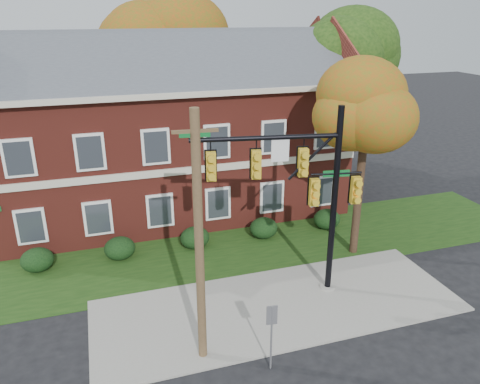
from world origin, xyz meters
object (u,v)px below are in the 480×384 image
object	(u,v)px
hedge_left	(120,248)
hedge_far_right	(327,219)
hedge_center	(195,238)
tree_right_rear	(352,55)
hedge_far_left	(37,260)
apartment_building	(171,122)
hedge_right	(264,228)
tree_far_rear	(167,39)
traffic_signal	(300,184)
tree_near_right	(373,112)
utility_pole	(199,243)
sign_post	(272,327)

from	to	relation	value
hedge_left	hedge_far_right	world-z (taller)	same
hedge_center	tree_right_rear	distance (m)	14.94
hedge_far_left	hedge_center	size ratio (longest dim) A/B	1.00
apartment_building	hedge_right	xyz separation A→B (m)	(3.50, -5.25, -4.46)
hedge_center	hedge_far_right	world-z (taller)	same
hedge_far_left	hedge_far_right	world-z (taller)	same
tree_far_rear	hedge_far_left	bearing A→B (deg)	-122.50
traffic_signal	hedge_far_right	bearing A→B (deg)	61.03
hedge_far_left	hedge_center	xyz separation A→B (m)	(7.00, 0.00, 0.00)
hedge_far_right	tree_near_right	world-z (taller)	tree_near_right
tree_near_right	tree_right_rear	xyz separation A→B (m)	(4.09, 8.95, 1.45)
hedge_center	traffic_signal	world-z (taller)	traffic_signal
hedge_far_left	hedge_right	bearing A→B (deg)	0.00
traffic_signal	hedge_center	bearing A→B (deg)	131.00
apartment_building	tree_far_rear	size ratio (longest dim) A/B	1.63
hedge_left	tree_far_rear	world-z (taller)	tree_far_rear
apartment_building	utility_pole	size ratio (longest dim) A/B	2.28
hedge_center	utility_pole	size ratio (longest dim) A/B	0.17
hedge_left	tree_near_right	distance (m)	12.68
hedge_far_right	traffic_signal	xyz separation A→B (m)	(-3.99, -4.97, 4.16)
tree_near_right	sign_post	distance (m)	10.26
apartment_building	hedge_far_right	size ratio (longest dim) A/B	13.43
apartment_building	sign_post	bearing A→B (deg)	-87.95
tree_far_rear	utility_pole	world-z (taller)	tree_far_rear
apartment_building	hedge_left	world-z (taller)	apartment_building
apartment_building	tree_near_right	size ratio (longest dim) A/B	2.19
apartment_building	hedge_left	size ratio (longest dim) A/B	13.43
hedge_far_left	traffic_signal	bearing A→B (deg)	-26.40
hedge_left	tree_far_rear	bearing A→B (deg)	69.71
hedge_center	traffic_signal	xyz separation A→B (m)	(3.01, -4.97, 4.16)
apartment_building	hedge_far_right	world-z (taller)	apartment_building
hedge_center	sign_post	world-z (taller)	sign_post
utility_pole	traffic_signal	bearing A→B (deg)	34.20
apartment_building	sign_post	xyz separation A→B (m)	(0.50, -13.95, -3.39)
hedge_center	sign_post	distance (m)	8.78
hedge_far_left	sign_post	bearing A→B (deg)	-49.24
hedge_center	tree_near_right	xyz separation A→B (m)	(7.22, -2.83, 6.14)
hedge_far_right	tree_right_rear	xyz separation A→B (m)	(4.31, 6.11, 7.60)
hedge_left	tree_right_rear	bearing A→B (deg)	22.42
hedge_far_left	tree_near_right	distance (m)	15.75
tree_right_rear	hedge_far_right	bearing A→B (deg)	-125.23
hedge_center	tree_far_rear	bearing A→B (deg)	84.15
utility_pole	hedge_center	bearing A→B (deg)	83.62
hedge_center	tree_far_rear	distance (m)	15.57
hedge_center	traffic_signal	size ratio (longest dim) A/B	0.19
tree_far_rear	hedge_left	bearing A→B (deg)	-110.29
tree_right_rear	traffic_signal	distance (m)	14.27
tree_far_rear	tree_right_rear	bearing A→B (deg)	-35.00
hedge_right	sign_post	world-z (taller)	sign_post
hedge_far_left	hedge_center	distance (m)	7.00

